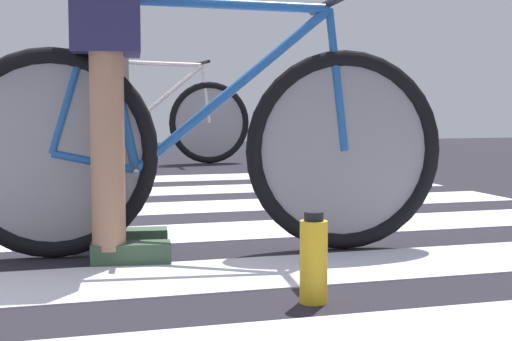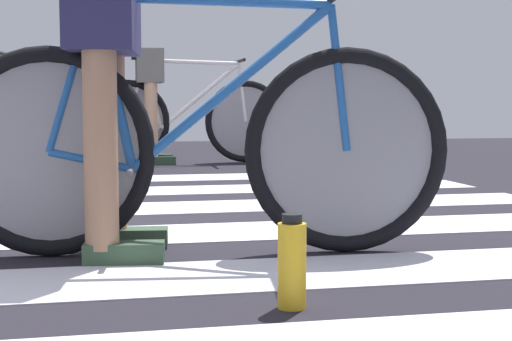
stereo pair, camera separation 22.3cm
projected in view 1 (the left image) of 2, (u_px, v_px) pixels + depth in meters
name	position (u px, v px, depth m)	size (l,w,h in m)	color
bicycle_1_of_4	(201.00, 144.00, 2.66)	(1.73, 0.52, 0.93)	black
cyclist_1_of_4	(109.00, 73.00, 2.59)	(0.36, 0.44, 0.97)	#A87A5B
bicycle_4_of_4	(151.00, 120.00, 6.58)	(1.74, 0.52, 0.93)	black
cyclist_4_of_4	(114.00, 91.00, 6.47)	(0.31, 0.41, 0.97)	tan
water_bottle	(314.00, 260.00, 2.02)	(0.07, 0.07, 0.24)	gold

